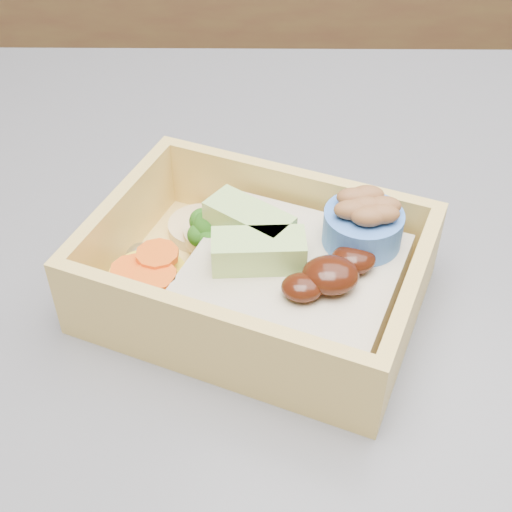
{
  "coord_description": "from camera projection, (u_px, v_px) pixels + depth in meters",
  "views": [
    {
      "loc": [
        -0.18,
        -0.31,
        1.23
      ],
      "look_at": [
        -0.18,
        -0.01,
        0.96
      ],
      "focal_mm": 50.0,
      "sensor_mm": 36.0,
      "label": 1
    }
  ],
  "objects": [
    {
      "name": "bento_box",
      "position": [
        267.0,
        272.0,
        0.41
      ],
      "size": [
        0.22,
        0.19,
        0.07
      ],
      "rotation": [
        0.0,
        0.0,
        -0.39
      ],
      "color": "#E5BE5E",
      "rests_on": "island"
    }
  ]
}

